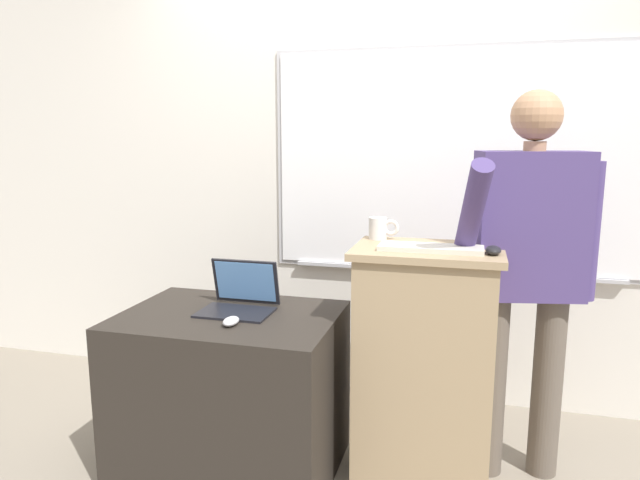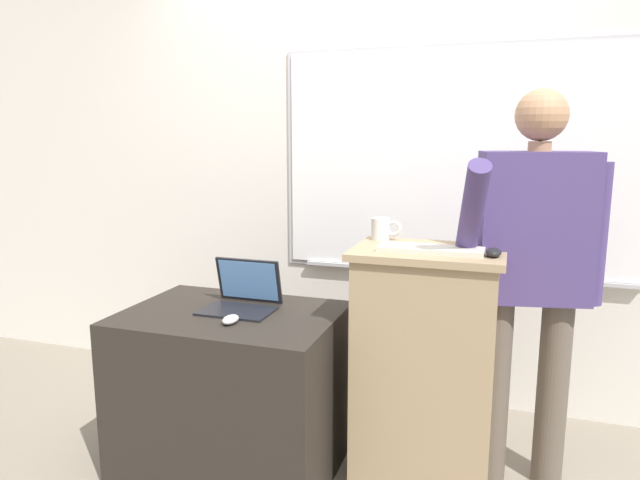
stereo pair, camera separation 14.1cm
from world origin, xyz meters
name	(u,v)px [view 1 (the left image)]	position (x,y,z in m)	size (l,w,h in m)	color
back_wall	(371,138)	(0.02, 1.34, 1.49)	(6.40, 0.17, 3.00)	silver
lectern_podium	(424,366)	(0.43, 0.46, 0.53)	(0.61, 0.44, 1.05)	tan
side_desk	(231,392)	(-0.42, 0.32, 0.37)	(0.95, 0.68, 0.73)	#28231E
person_presenter	(527,261)	(0.83, 0.61, 0.98)	(0.61, 0.60, 1.69)	brown
laptop	(241,294)	(-0.39, 0.41, 0.80)	(0.32, 0.27, 0.22)	black
wireless_keyboard	(431,248)	(0.44, 0.40, 1.06)	(0.42, 0.15, 0.02)	beige
computer_mouse_by_laptop	(231,321)	(-0.34, 0.18, 0.75)	(0.06, 0.10, 0.03)	#BCBCC1
computer_mouse_by_keyboard	(493,250)	(0.68, 0.38, 1.06)	(0.06, 0.10, 0.03)	black
coffee_mug	(379,228)	(0.20, 0.60, 1.10)	(0.14, 0.08, 0.10)	silver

